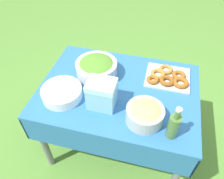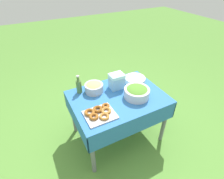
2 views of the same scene
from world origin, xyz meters
name	(u,v)px [view 1 (image 1 of 2)]	position (x,y,z in m)	size (l,w,h in m)	color
ground_plane	(117,141)	(0.00, 0.00, 0.00)	(14.00, 14.00, 0.00)	#568C38
picnic_table	(118,98)	(0.00, 0.00, 0.59)	(1.12, 0.82, 0.70)	#2D6BB2
salad_bowl	(96,67)	(0.19, -0.10, 0.77)	(0.30, 0.30, 0.13)	silver
pasta_bowl	(145,114)	(-0.21, 0.23, 0.76)	(0.23, 0.23, 0.12)	#B2B7BC
donut_platter	(168,77)	(-0.33, -0.18, 0.72)	(0.33, 0.28, 0.05)	silver
plate_stack	(62,93)	(0.36, 0.17, 0.73)	(0.27, 0.27, 0.07)	white
olive_oil_bottle	(174,126)	(-0.38, 0.30, 0.79)	(0.07, 0.07, 0.24)	#4C7238
cooler_box	(102,94)	(0.07, 0.17, 0.80)	(0.18, 0.14, 0.20)	#8CC6E5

